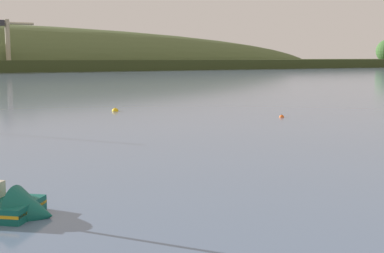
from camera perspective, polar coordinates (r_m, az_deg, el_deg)
dockside_crane at (r=223.50m, az=-19.34°, el=8.20°), size 13.46×4.16×20.84m
mooring_buoy_midchannel at (r=52.77m, az=9.74°, el=1.00°), size 0.48×0.48×0.56m
mooring_buoy_far_upstream at (r=58.41m, az=-8.36°, el=1.65°), size 0.73×0.73×0.81m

